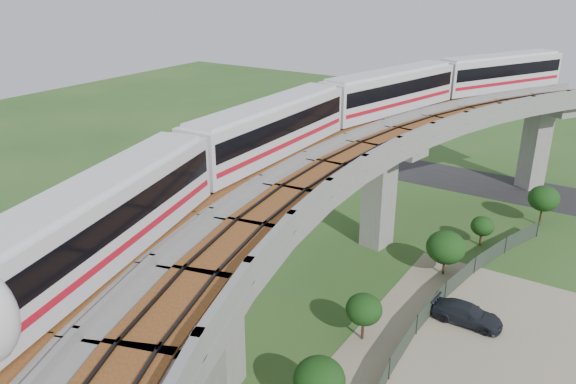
{
  "coord_description": "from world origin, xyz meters",
  "views": [
    {
      "loc": [
        17.89,
        -29.81,
        21.9
      ],
      "look_at": [
        -1.7,
        0.57,
        7.5
      ],
      "focal_mm": 35.0,
      "sensor_mm": 36.0,
      "label": 1
    }
  ],
  "objects": [
    {
      "name": "fence",
      "position": [
        9.75,
        0.0,
        0.75
      ],
      "size": [
        3.87,
        38.73,
        1.5
      ],
      "color": "#2D382D",
      "rests_on": "ground"
    },
    {
      "name": "tree_2",
      "position": [
        7.41,
        8.49,
        2.31
      ],
      "size": [
        2.97,
        2.97,
        3.57
      ],
      "color": "#382314",
      "rests_on": "ground"
    },
    {
      "name": "tree_1",
      "position": [
        8.47,
        14.99,
        1.78
      ],
      "size": [
        1.94,
        1.94,
        2.61
      ],
      "color": "#382314",
      "rests_on": "ground"
    },
    {
      "name": "car_dark",
      "position": [
        10.8,
        3.0,
        0.71
      ],
      "size": [
        4.63,
        1.91,
        1.34
      ],
      "primitive_type": "imported",
      "rotation": [
        0.0,
        0.0,
        1.58
      ],
      "color": "black",
      "rests_on": "dirt_lot"
    },
    {
      "name": "ground",
      "position": [
        0.0,
        0.0,
        0.0
      ],
      "size": [
        160.0,
        160.0,
        0.0
      ],
      "primitive_type": "plane",
      "color": "#2A5120",
      "rests_on": "ground"
    },
    {
      "name": "tree_0",
      "position": [
        11.95,
        22.1,
        2.61
      ],
      "size": [
        2.74,
        2.74,
        3.78
      ],
      "color": "#382314",
      "rests_on": "ground"
    },
    {
      "name": "asphalt_road",
      "position": [
        0.0,
        30.0,
        0.01
      ],
      "size": [
        60.0,
        8.0,
        0.03
      ],
      "primitive_type": "cube",
      "color": "#232326",
      "rests_on": "ground"
    },
    {
      "name": "metro_train",
      "position": [
        0.63,
        5.85,
        12.31
      ],
      "size": [
        13.43,
        61.02,
        3.64
      ],
      "color": "silver",
      "rests_on": "ground"
    },
    {
      "name": "dirt_lot",
      "position": [
        14.0,
        -2.0,
        0.02
      ],
      "size": [
        18.0,
        26.0,
        0.04
      ],
      "primitive_type": "cube",
      "color": "gray",
      "rests_on": "ground"
    },
    {
      "name": "tree_3",
      "position": [
        5.78,
        -2.32,
        2.22
      ],
      "size": [
        2.31,
        2.31,
        3.2
      ],
      "color": "#382314",
      "rests_on": "ground"
    },
    {
      "name": "viaduct",
      "position": [
        3.84,
        0.0,
        9.05
      ],
      "size": [
        19.58,
        73.98,
        11.4
      ],
      "color": "#99968E",
      "rests_on": "ground"
    },
    {
      "name": "tree_4",
      "position": [
        6.78,
        -9.66,
        2.45
      ],
      "size": [
        2.71,
        2.71,
        3.61
      ],
      "color": "#382314",
      "rests_on": "ground"
    }
  ]
}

